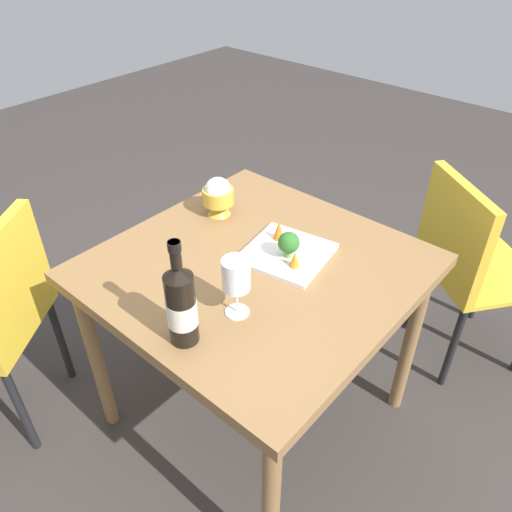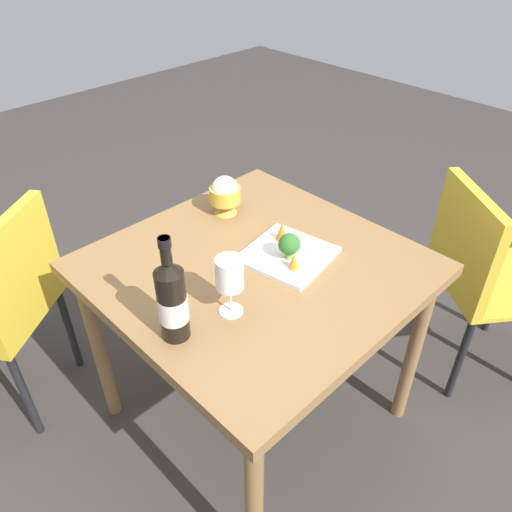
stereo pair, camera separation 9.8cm
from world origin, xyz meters
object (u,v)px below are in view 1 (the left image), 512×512
at_px(chair_by_wall, 0,310).
at_px(rice_bowl, 218,196).
at_px(chair_near_window, 465,257).
at_px(carrot_garnish_left, 279,230).
at_px(wine_bottle, 181,304).
at_px(carrot_garnish_right, 295,259).
at_px(serving_plate, 287,253).
at_px(broccoli_floret, 289,243).
at_px(wine_glass, 236,276).

height_order(chair_by_wall, rice_bowl, rice_bowl).
xyz_separation_m(chair_near_window, carrot_garnish_left, (-0.42, -0.64, 0.26)).
bearing_deg(wine_bottle, carrot_garnish_right, 84.70).
bearing_deg(serving_plate, chair_by_wall, -137.57).
xyz_separation_m(rice_bowl, carrot_garnish_right, (0.40, -0.08, -0.03)).
bearing_deg(rice_bowl, carrot_garnish_right, -11.82).
height_order(chair_by_wall, carrot_garnish_left, chair_by_wall).
bearing_deg(serving_plate, carrot_garnish_left, 148.39).
height_order(broccoli_floret, carrot_garnish_left, broccoli_floret).
relative_size(chair_by_wall, wine_glass, 4.75).
bearing_deg(broccoli_floret, wine_bottle, -89.05).
relative_size(wine_glass, carrot_garnish_left, 2.76).
bearing_deg(carrot_garnish_left, wine_glass, -69.52).
height_order(chair_by_wall, serving_plate, chair_by_wall).
distance_m(chair_by_wall, broccoli_floret, 1.01).
distance_m(chair_near_window, wine_bottle, 1.23).
bearing_deg(wine_glass, wine_bottle, -102.04).
relative_size(chair_near_window, carrot_garnish_left, 13.12).
height_order(chair_near_window, broccoli_floret, chair_near_window).
bearing_deg(chair_near_window, wine_glass, -69.82).
relative_size(chair_by_wall, wine_bottle, 2.77).
bearing_deg(wine_bottle, carrot_garnish_left, 100.38).
distance_m(chair_near_window, carrot_garnish_right, 0.82).
xyz_separation_m(chair_near_window, rice_bowl, (-0.70, -0.64, 0.29)).
distance_m(chair_by_wall, wine_glass, 0.92).
bearing_deg(carrot_garnish_right, chair_near_window, 68.01).
bearing_deg(broccoli_floret, wine_glass, -81.50).
height_order(chair_near_window, carrot_garnish_right, chair_near_window).
height_order(rice_bowl, carrot_garnish_left, rice_bowl).
height_order(wine_bottle, carrot_garnish_left, wine_bottle).
distance_m(chair_near_window, rice_bowl, 0.99).
relative_size(chair_near_window, chair_by_wall, 1.00).
relative_size(carrot_garnish_left, carrot_garnish_right, 1.20).
distance_m(wine_bottle, broccoli_floret, 0.45).
distance_m(wine_glass, rice_bowl, 0.53).
xyz_separation_m(chair_by_wall, carrot_garnish_right, (0.78, 0.61, 0.25)).
xyz_separation_m(wine_glass, carrot_garnish_right, (0.00, 0.25, -0.09)).
relative_size(wine_glass, carrot_garnish_right, 3.31).
distance_m(carrot_garnish_left, carrot_garnish_right, 0.16).
distance_m(wine_glass, carrot_garnish_right, 0.27).
bearing_deg(carrot_garnish_left, carrot_garnish_right, -33.18).
relative_size(chair_near_window, carrot_garnish_right, 15.72).
height_order(chair_near_window, carrot_garnish_left, chair_near_window).
bearing_deg(broccoli_floret, carrot_garnish_right, -31.38).
height_order(serving_plate, carrot_garnish_left, carrot_garnish_left).
height_order(chair_by_wall, wine_bottle, wine_bottle).
xyz_separation_m(chair_by_wall, wine_bottle, (0.74, 0.19, 0.33)).
height_order(carrot_garnish_left, carrot_garnish_right, carrot_garnish_left).
bearing_deg(carrot_garnish_left, broccoli_floret, -34.13).
relative_size(wine_glass, serving_plate, 0.62).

